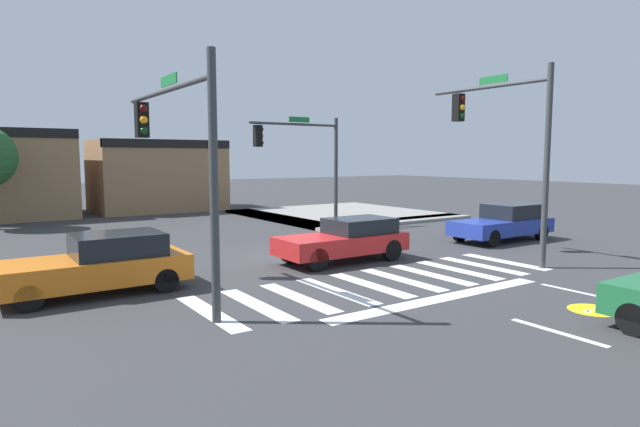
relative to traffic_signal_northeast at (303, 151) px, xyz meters
name	(u,v)px	position (x,y,z in m)	size (l,w,h in m)	color
ground_plane	(299,257)	(-3.86, -5.85, -3.67)	(120.00, 120.00, 0.00)	#353538
crosswalk_near	(386,282)	(-3.86, -10.35, -3.66)	(10.58, 3.17, 0.01)	silver
bike_detector_marking	(593,310)	(-1.82, -14.92, -3.66)	(1.05, 1.05, 0.01)	yellow
curb_corner_northeast	(338,215)	(4.63, 3.57, -3.59)	(10.00, 10.60, 0.15)	gray
storefront_row	(87,175)	(-6.96, 13.10, -1.31)	(14.78, 6.53, 4.89)	#93704C
traffic_signal_northeast	(303,151)	(0.00, 0.00, 0.00)	(4.75, 0.32, 5.26)	#383A3D
traffic_signal_southeast	(505,131)	(1.35, -10.08, 0.54)	(0.32, 4.64, 6.15)	#383A3D
traffic_signal_southwest	(175,139)	(-9.08, -8.83, 0.12)	(0.32, 5.79, 5.51)	#383A3D
car_orange	(100,264)	(-10.52, -7.21, -2.93)	(4.46, 1.91, 1.47)	orange
car_red	(346,239)	(-2.99, -7.37, -2.95)	(4.31, 1.77, 1.38)	red
car_blue	(504,222)	(4.95, -7.49, -2.93)	(4.55, 1.81, 1.47)	#23389E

